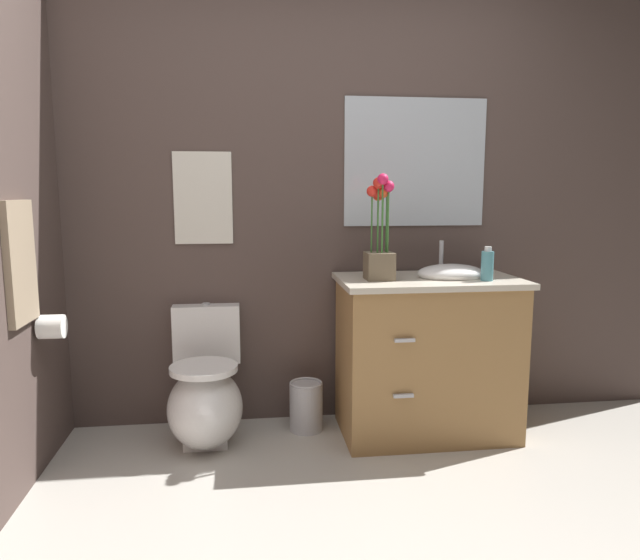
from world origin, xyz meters
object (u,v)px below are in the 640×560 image
Objects in this scene: wall_poster at (203,198)px; wall_mirror at (415,163)px; trash_bin at (306,406)px; soap_bottle at (487,265)px; flower_vase at (380,239)px; vanity_cabinet at (427,354)px; toilet at (206,397)px; hanging_towel at (20,262)px; toilet_paper_roll at (52,327)px.

wall_mirror is (1.17, 0.00, 0.19)m from wall_poster.
soap_bottle is at bearing -15.09° from trash_bin.
flower_vase is 1.09× the size of wall_poster.
trash_bin is 1.47m from wall_mirror.
wall_poster reaches higher than vanity_cabinet.
flower_vase is 0.67× the size of wall_mirror.
toilet is 1.10m from hanging_towel.
vanity_cabinet is 1.92× the size of flower_vase.
vanity_cabinet is 1.97× the size of hanging_towel.
trash_bin is 2.47× the size of toilet_paper_roll.
vanity_cabinet is at bearing -9.57° from trash_bin.
vanity_cabinet reaches higher than toilet.
toilet is 4.00× the size of soap_bottle.
soap_bottle is at bearing 1.00° from toilet_paper_roll.
soap_bottle is 0.35× the size of wall_poster.
flower_vase is 3.09× the size of soap_bottle.
wall_mirror is at bearing 12.93° from toilet.
flower_vase reaches higher than vanity_cabinet.
flower_vase is 0.97m from wall_poster.
toilet is at bearing 26.33° from hanging_towel.
vanity_cabinet is 9.32× the size of toilet_paper_roll.
wall_poster is 0.99m from hanging_towel.
toilet is 1.05m from wall_poster.
vanity_cabinet is at bearing -89.46° from wall_mirror.
trash_bin is (-0.64, 0.11, -0.30)m from vanity_cabinet.
wall_mirror is (-0.26, 0.43, 0.53)m from soap_bottle.
toilet is 1.59m from soap_bottle.
toilet is 1.33× the size of hanging_towel.
wall_poster reaches higher than soap_bottle.
wall_poster is at bearing 34.83° from toilet_paper_roll.
toilet is 1.21m from flower_vase.
soap_bottle is 0.33× the size of hanging_towel.
vanity_cabinet is at bearing 152.47° from soap_bottle.
toilet is 2.54× the size of trash_bin.
flower_vase is (0.89, -0.06, 0.81)m from toilet.
toilet_paper_roll reaches higher than trash_bin.
hanging_towel is (-1.25, -0.44, 0.86)m from trash_bin.
toilet is at bearing -90.00° from wall_poster.
vanity_cabinet reaches higher than toilet_paper_roll.
flower_vase is at bearing -3.57° from toilet.
toilet is 0.67× the size of vanity_cabinet.
hanging_towel is (-1.62, -0.30, -0.06)m from flower_vase.
wall_poster is 1.18m from wall_mirror.
flower_vase is 4.85× the size of toilet_paper_roll.
soap_bottle is 0.22× the size of wall_mirror.
hanging_towel is at bearing -161.68° from wall_mirror.
trash_bin is 1.58m from hanging_towel.
flower_vase is 1.96× the size of trash_bin.
toilet is 0.86× the size of wall_mirror.
wall_poster is at bearing 160.12° from flower_vase.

